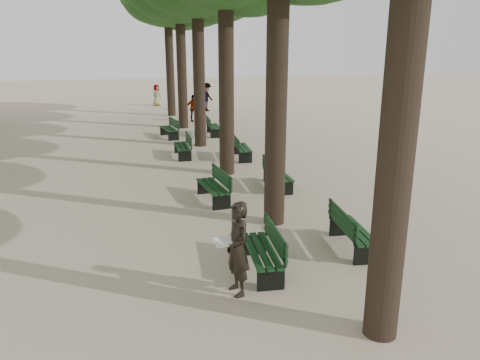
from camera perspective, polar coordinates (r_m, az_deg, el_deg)
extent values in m
plane|color=#C2AD93|center=(9.06, 1.43, -12.72)|extent=(120.00, 120.00, 0.00)
cylinder|color=#33261C|center=(6.80, 19.15, 10.06)|extent=(0.52, 0.52, 7.50)
cylinder|color=#33261C|center=(11.28, 4.52, 12.89)|extent=(0.52, 0.52, 7.50)
cylinder|color=#33261C|center=(16.07, -1.70, 13.85)|extent=(0.52, 0.52, 7.50)
cylinder|color=#33261C|center=(20.96, -5.07, 14.29)|extent=(0.52, 0.52, 7.50)
cylinder|color=#33261C|center=(25.89, -7.16, 14.55)|extent=(0.52, 0.52, 7.50)
cylinder|color=#33261C|center=(30.84, -8.59, 14.71)|extent=(0.52, 0.52, 7.50)
cube|color=black|center=(9.48, 2.58, -9.81)|extent=(0.70, 1.84, 0.45)
cube|color=black|center=(9.39, 2.60, -8.57)|extent=(0.72, 1.85, 0.04)
cube|color=black|center=(9.34, 4.31, -6.94)|extent=(0.23, 1.79, 0.40)
cube|color=black|center=(13.61, -3.36, -1.69)|extent=(0.67, 1.84, 0.45)
cube|color=black|center=(13.54, -3.38, -0.78)|extent=(0.69, 1.84, 0.04)
cube|color=black|center=(13.55, -2.26, 0.43)|extent=(0.19, 1.80, 0.40)
cube|color=black|center=(19.19, -7.07, 3.46)|extent=(0.59, 1.82, 0.45)
cube|color=black|center=(19.15, -7.09, 4.12)|extent=(0.61, 1.82, 0.04)
cube|color=black|center=(19.13, -6.28, 4.96)|extent=(0.11, 1.80, 0.40)
cube|color=black|center=(23.39, -8.66, 5.66)|extent=(0.76, 1.85, 0.45)
cube|color=black|center=(23.35, -8.69, 6.20)|extent=(0.78, 1.86, 0.04)
cube|color=black|center=(23.38, -8.05, 6.91)|extent=(0.29, 1.79, 0.40)
cube|color=black|center=(10.75, 13.62, -7.06)|extent=(0.75, 1.85, 0.45)
cube|color=black|center=(10.66, 13.70, -5.95)|extent=(0.77, 1.86, 0.04)
cube|color=black|center=(10.47, 12.36, -4.69)|extent=(0.28, 1.79, 0.40)
cube|color=black|center=(14.91, 4.69, -0.12)|extent=(0.63, 1.83, 0.45)
cube|color=black|center=(14.85, 4.71, 0.71)|extent=(0.65, 1.83, 0.04)
cube|color=black|center=(14.71, 3.69, 1.67)|extent=(0.16, 1.80, 0.40)
cube|color=black|center=(18.80, 0.30, 3.32)|extent=(0.70, 1.84, 0.45)
cube|color=black|center=(18.75, 0.30, 3.99)|extent=(0.72, 1.85, 0.04)
cube|color=black|center=(18.65, -0.55, 4.77)|extent=(0.22, 1.79, 0.40)
cube|color=black|center=(23.88, -3.19, 6.02)|extent=(0.68, 1.84, 0.45)
cube|color=black|center=(23.84, -3.20, 6.55)|extent=(0.70, 1.84, 0.04)
cube|color=black|center=(23.77, -3.88, 7.17)|extent=(0.21, 1.80, 0.40)
imported|color=black|center=(8.42, -0.32, -8.40)|extent=(0.46, 0.75, 1.75)
cube|color=white|center=(8.29, -2.00, -7.47)|extent=(0.37, 0.29, 0.12)
imported|color=#262628|center=(32.92, -4.07, 10.06)|extent=(1.14, 1.17, 1.93)
imported|color=#262628|center=(36.46, -10.14, 10.15)|extent=(0.78, 0.76, 1.58)
imported|color=#262628|center=(28.30, -5.73, 8.70)|extent=(0.97, 0.45, 1.59)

